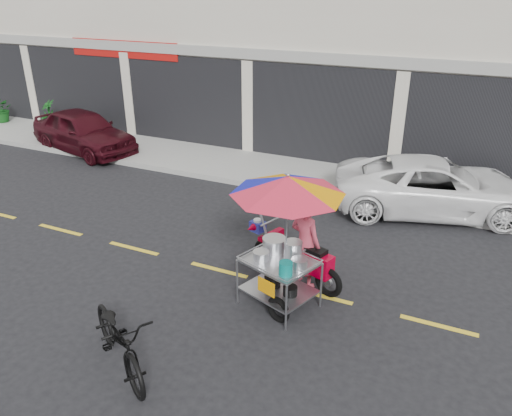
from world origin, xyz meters
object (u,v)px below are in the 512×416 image
at_px(maroon_sedan, 84,131).
at_px(white_pickup, 435,186).
at_px(near_bicycle, 119,338).
at_px(food_vendor_rig, 292,219).

height_order(maroon_sedan, white_pickup, maroon_sedan).
distance_m(white_pickup, near_bicycle, 8.07).
relative_size(maroon_sedan, white_pickup, 0.86).
relative_size(white_pickup, near_bicycle, 2.41).
xyz_separation_m(maroon_sedan, food_vendor_rig, (8.94, -4.81, 0.82)).
xyz_separation_m(white_pickup, food_vendor_rig, (-1.78, -4.71, 0.85)).
relative_size(maroon_sedan, food_vendor_rig, 1.66).
height_order(maroon_sedan, near_bicycle, maroon_sedan).
distance_m(near_bicycle, food_vendor_rig, 3.21).
relative_size(near_bicycle, food_vendor_rig, 0.80).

